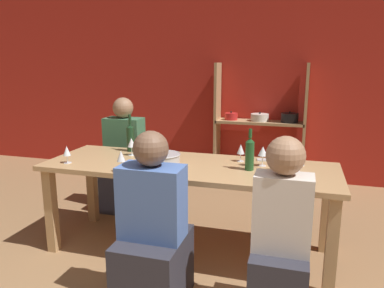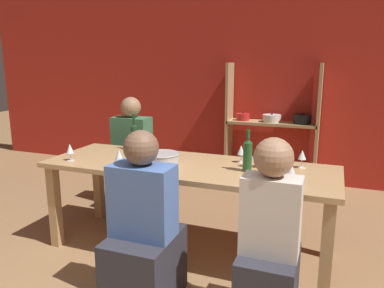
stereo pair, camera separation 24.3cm
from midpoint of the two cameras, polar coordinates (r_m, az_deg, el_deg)
name	(u,v)px [view 1 (the left image)]	position (r m, az deg, el deg)	size (l,w,h in m)	color
wall_back_red	(242,80)	(5.17, 6.33, 9.74)	(8.80, 0.06, 2.70)	red
shelf_unit	(260,139)	(5.03, 8.96, 0.69)	(1.18, 0.30, 1.58)	tan
dining_table	(189,176)	(3.09, -2.78, -4.85)	(2.39, 0.81, 0.77)	tan
mixing_bowl	(163,159)	(3.05, -6.67, -2.28)	(0.28, 0.28, 0.10)	#B7BABC
wine_bottle_green	(130,137)	(3.54, -11.31, 1.05)	(0.07, 0.07, 0.35)	#19381E
wine_bottle_dark	(250,153)	(2.89, 6.42, -1.45)	(0.07, 0.07, 0.33)	#1E4C23
wine_glass_empty_a	(241,150)	(3.14, 5.25, -0.87)	(0.06, 0.06, 0.15)	white
wine_glass_red_a	(280,155)	(2.90, 10.91, -1.64)	(0.07, 0.07, 0.18)	white
wine_glass_red_b	(131,143)	(3.39, -11.24, 0.10)	(0.07, 0.07, 0.16)	white
wine_glass_red_c	(250,152)	(3.02, 6.53, -1.27)	(0.06, 0.06, 0.16)	white
wine_glass_white_a	(296,168)	(2.63, 13.00, -3.55)	(0.08, 0.08, 0.17)	white
wine_glass_red_d	(139,158)	(2.88, -10.54, -2.06)	(0.07, 0.07, 0.16)	white
wine_glass_white_b	(67,152)	(3.29, -20.56, -1.12)	(0.07, 0.07, 0.14)	white
wine_glass_empty_b	(301,153)	(3.10, 14.18, -1.39)	(0.06, 0.06, 0.14)	white
wine_glass_red_e	(121,157)	(2.90, -13.14, -1.96)	(0.07, 0.07, 0.17)	white
wine_glass_white_c	(263,152)	(3.02, 8.49, -1.20)	(0.08, 0.08, 0.16)	white
cell_phone	(266,160)	(3.22, 9.10, -2.43)	(0.16, 0.10, 0.01)	silver
person_near_a	(280,252)	(2.41, 10.40, -15.91)	(0.34, 0.43, 1.18)	#2D2D38
person_far_a	(125,168)	(4.17, -11.76, -3.67)	(0.40, 0.50, 1.22)	#2D2D38
person_near_b	(153,243)	(2.55, -8.77, -14.71)	(0.41, 0.51, 1.18)	#2D2D38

